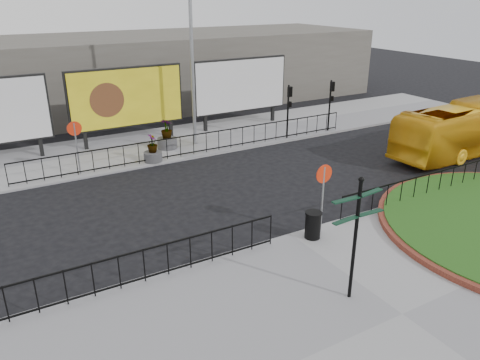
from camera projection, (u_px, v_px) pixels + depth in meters
ground at (290, 237)px, 16.16m from camera, size 90.00×90.00×0.00m
pavement_near at (402, 316)px, 12.12m from camera, size 30.00×10.00×0.12m
pavement_far at (163, 144)px, 25.79m from camera, size 44.00×6.00×0.12m
railing_near_left at (119, 272)px, 12.90m from camera, size 10.00×0.10×1.10m
railing_near_right at (428, 186)px, 18.67m from camera, size 9.00×0.10×1.10m
railing_far at (200, 143)px, 23.85m from camera, size 18.00×0.10×1.10m
speed_sign_far at (75, 136)px, 20.70m from camera, size 0.64×0.07×2.47m
speed_sign_near at (323, 184)px, 15.59m from camera, size 0.64×0.07×2.47m
billboard_mid at (127, 98)px, 24.92m from camera, size 6.20×0.31×4.10m
billboard_right at (240, 86)px, 28.16m from camera, size 6.20×0.31×4.10m
lamp_post at (192, 56)px, 23.89m from camera, size 0.74×0.18×9.23m
signal_pole_a at (289, 104)px, 25.88m from camera, size 0.22×0.26×3.00m
signal_pole_b at (331, 98)px, 27.27m from camera, size 0.22×0.26×3.00m
building_backdrop at (109, 73)px, 32.91m from camera, size 40.00×10.00×5.00m
fingerpost_sign at (356, 227)px, 12.00m from camera, size 1.65×0.30×3.53m
litter_bin at (313, 225)px, 15.69m from camera, size 0.57×0.57×0.95m
bus at (467, 128)px, 24.04m from camera, size 9.70×2.80×2.67m
planter_a at (153, 152)px, 22.80m from camera, size 0.89×0.89×1.36m
planter_b at (167, 138)px, 24.69m from camera, size 1.04×1.04×1.59m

